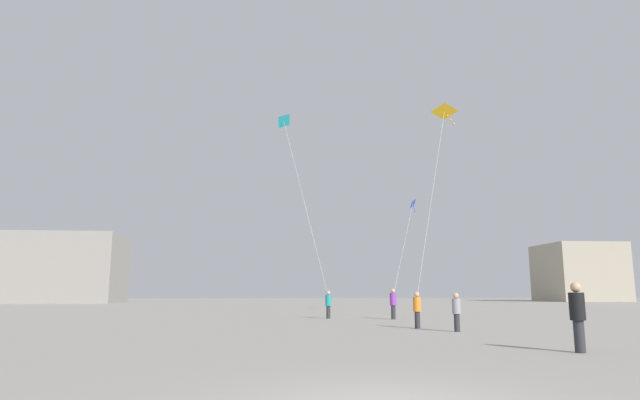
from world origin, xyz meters
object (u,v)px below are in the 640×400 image
Objects in this scene: person_in_grey at (456,310)px; person_in_orange at (417,308)px; person_in_black at (578,314)px; person_in_purple at (393,302)px; kite_cobalt_delta at (412,206)px; building_centre_hall at (579,273)px; kite_cyan_delta at (284,124)px; kite_amber_delta at (444,117)px; person_in_teal at (328,303)px; building_left_hall at (50,268)px.

person_in_orange is at bearing 151.75° from person_in_grey.
person_in_purple is (-1.23, 18.37, -0.02)m from person_in_black.
building_centre_hall reaches higher than kite_cobalt_delta.
person_in_grey is at bearing -65.45° from kite_cyan_delta.
person_in_teal is at bearing 118.01° from kite_amber_delta.
kite_cyan_delta reaches higher than person_in_orange.
kite_amber_delta is 0.71× the size of kite_cyan_delta.
kite_cobalt_delta reaches higher than person_in_purple.
kite_amber_delta reaches higher than person_in_teal.
person_in_grey is 9.52m from kite_amber_delta.
building_centre_hall is (47.35, 74.12, 4.34)m from person_in_grey.
kite_cobalt_delta is 0.60× the size of building_left_hall.
kite_amber_delta is at bearing -123.14° from building_centre_hall.
kite_amber_delta reaches higher than building_centre_hall.
person_in_purple reaches higher than person_in_teal.
building_left_hall reaches higher than person_in_teal.
kite_cyan_delta is 60.25m from building_left_hall.
building_left_hall is at bearing 159.24° from person_in_grey.
person_in_purple is 12.08m from kite_amber_delta.
building_left_hall is (-43.40, 71.48, 4.22)m from person_in_black.
person_in_grey is at bearing -99.61° from kite_cobalt_delta.
kite_cobalt_delta is at bearing 142.32° from person_in_black.
kite_amber_delta is at bearing -54.69° from building_left_hall.
kite_cyan_delta is at bearing -85.31° from person_in_purple.
person_in_purple is 0.14× the size of kite_cobalt_delta.
building_centre_hall is at bearing 56.86° from kite_amber_delta.
person_in_black is 83.74m from building_left_hall.
kite_amber_delta reaches higher than kite_cobalt_delta.
person_in_black is at bearing -58.73° from building_left_hall.
person_in_black is 27.87m from kite_cyan_delta.
kite_cyan_delta is (-2.86, 3.91, 12.75)m from person_in_teal.
kite_amber_delta is 85.64m from building_centre_hall.
person_in_grey is 21.44m from kite_cyan_delta.
person_in_black is 10.27m from person_in_orange.
kite_cobalt_delta is (4.86, 20.06, 7.92)m from person_in_orange.
person_in_teal is at bearing -53.51° from building_left_hall.
kite_amber_delta is (-0.15, 10.42, 9.01)m from person_in_black.
kite_amber_delta is at bearing 50.19° from person_in_purple.
person_in_orange is (3.20, -9.52, -0.04)m from person_in_teal.
kite_amber_delta is at bearing -22.68° from person_in_orange.
person_in_purple is at bearing -109.77° from kite_cobalt_delta.
person_in_purple is 0.14× the size of kite_cyan_delta.
kite_cobalt_delta reaches higher than person_in_teal.
kite_cyan_delta is 1.02× the size of kite_cobalt_delta.
kite_cyan_delta reaches higher than person_in_black.
person_in_teal is at bearing 162.45° from person_in_black.
person_in_grey is at bearing 65.29° from person_in_teal.
person_in_black is 13.77m from kite_amber_delta.
building_left_hall is (-41.55, 61.38, 4.35)m from person_in_orange.
person_in_purple is 0.20× the size of kite_amber_delta.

